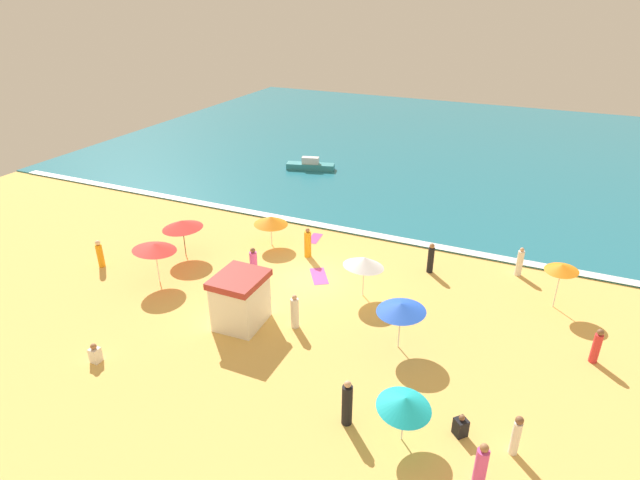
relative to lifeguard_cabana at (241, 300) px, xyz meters
name	(u,v)px	position (x,y,z in m)	size (l,w,h in m)	color
ground_plane	(310,278)	(1.10, 5.00, -1.26)	(60.00, 60.00, 0.00)	#EDBC60
ocean_water	(432,145)	(1.10, 33.00, -1.21)	(60.00, 44.00, 0.10)	teal
wave_breaker_foam	(352,231)	(1.10, 11.30, -1.16)	(57.00, 0.70, 0.01)	white
lifeguard_cabana	(241,300)	(0.00, 0.00, 0.00)	(2.08, 2.40, 2.48)	white
beach_umbrella_0	(405,403)	(8.64, -3.66, 0.38)	(2.59, 2.57, 1.97)	silver
beach_umbrella_1	(271,220)	(-2.65, 7.64, 0.34)	(2.04, 2.02, 1.89)	silver
beach_umbrella_2	(401,308)	(7.08, 1.23, 0.74)	(2.76, 2.75, 2.26)	silver
beach_umbrella_3	(364,262)	(4.26, 4.54, 0.64)	(2.83, 2.85, 2.26)	silver
beach_umbrella_4	(182,224)	(-6.53, 4.42, 0.70)	(2.72, 2.71, 2.26)	#4C3823
beach_umbrella_5	(154,247)	(-5.95, 1.43, 0.78)	(3.13, 3.13, 2.35)	silver
beach_umbrella_6	(562,268)	(13.06, 7.33, 0.90)	(2.18, 2.18, 2.39)	silver
beachgoer_0	(481,466)	(11.32, -4.40, -0.49)	(0.49, 0.49, 1.67)	#D84CA5
beachgoer_1	(95,354)	(-4.05, -4.83, -0.87)	(0.39, 0.39, 0.90)	white
beachgoer_2	(431,258)	(6.77, 8.26, -0.44)	(0.47, 0.47, 1.72)	black
beachgoer_3	(100,254)	(-9.96, 1.45, -0.50)	(0.48, 0.48, 1.59)	orange
beachgoer_4	(347,404)	(6.64, -3.73, -0.38)	(0.48, 0.48, 1.89)	black
beachgoer_5	(520,262)	(11.18, 9.87, -0.50)	(0.43, 0.43, 1.64)	white
beachgoer_6	(295,312)	(2.36, 0.73, -0.48)	(0.43, 0.43, 1.69)	white
beachgoer_7	(308,244)	(-0.05, 7.19, -0.44)	(0.55, 0.55, 1.78)	orange
beachgoer_8	(461,426)	(10.42, -2.63, -0.90)	(0.59, 0.59, 0.86)	black
beachgoer_9	(516,435)	(12.19, -2.71, -0.47)	(0.34, 0.34, 1.59)	white
beachgoer_10	(254,265)	(-1.51, 3.67, -0.40)	(0.53, 0.53, 1.86)	#D84CA5
beachgoer_11	(596,346)	(14.72, 3.58, -0.50)	(0.48, 0.48, 1.60)	red
beach_towel_0	(319,276)	(1.48, 5.37, -1.26)	(1.64, 1.94, 0.01)	#D84CA5
beach_towel_1	(231,290)	(-2.04, 2.22, -1.26)	(1.31, 1.14, 0.01)	blue
beach_towel_2	(315,238)	(-0.67, 9.50, -1.26)	(0.78, 1.51, 0.01)	#D84CA5
small_boat_0	(310,165)	(-6.48, 21.31, -0.81)	(4.11, 1.96, 1.05)	teal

